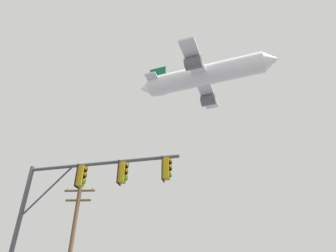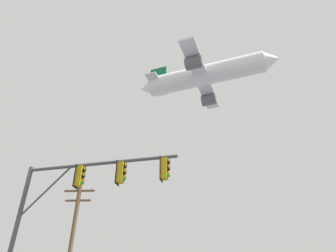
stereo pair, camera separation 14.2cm
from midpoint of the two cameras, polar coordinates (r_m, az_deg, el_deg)
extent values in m
cylinder|color=#4C4C51|center=(14.42, -28.10, -19.21)|extent=(0.20, 0.20, 6.56)
cylinder|color=#4C4C51|center=(13.38, -13.08, -7.11)|extent=(6.91, 1.43, 0.15)
cylinder|color=#4C4C51|center=(14.23, -22.75, -11.58)|extent=(2.13, 0.47, 2.20)
cube|color=gold|center=(12.23, -0.66, -8.35)|extent=(0.31, 0.36, 0.90)
cylinder|color=gold|center=(12.43, -0.64, -6.17)|extent=(0.05, 0.05, 0.12)
cube|color=black|center=(12.26, -1.30, -8.40)|extent=(0.11, 0.46, 1.04)
sphere|color=black|center=(12.30, 0.01, -7.13)|extent=(0.20, 0.20, 0.20)
cylinder|color=gold|center=(12.31, 0.31, -6.84)|extent=(0.08, 0.21, 0.21)
sphere|color=black|center=(12.19, 0.01, -8.34)|extent=(0.20, 0.20, 0.20)
cylinder|color=gold|center=(12.20, 0.31, -8.05)|extent=(0.08, 0.21, 0.21)
sphere|color=green|center=(12.09, 0.01, -9.56)|extent=(0.20, 0.20, 0.20)
cylinder|color=gold|center=(12.10, 0.32, -9.27)|extent=(0.08, 0.21, 0.21)
cube|color=gold|center=(12.79, -9.18, -8.97)|extent=(0.31, 0.36, 0.90)
cylinder|color=gold|center=(12.98, -8.99, -6.88)|extent=(0.05, 0.05, 0.12)
cube|color=black|center=(12.84, -9.77, -9.00)|extent=(0.11, 0.46, 1.04)
sphere|color=black|center=(12.83, -8.47, -7.81)|extent=(0.20, 0.20, 0.20)
cylinder|color=gold|center=(12.84, -8.18, -7.54)|extent=(0.08, 0.21, 0.21)
sphere|color=black|center=(12.73, -8.57, -8.97)|extent=(0.20, 0.20, 0.20)
cylinder|color=gold|center=(12.73, -8.27, -8.70)|extent=(0.08, 0.21, 0.21)
sphere|color=green|center=(12.63, -8.66, -10.15)|extent=(0.20, 0.20, 0.20)
cylinder|color=gold|center=(12.63, -8.36, -9.88)|extent=(0.08, 0.21, 0.21)
cube|color=gold|center=(13.59, -16.86, -9.36)|extent=(0.31, 0.36, 0.90)
cylinder|color=gold|center=(13.78, -16.55, -7.39)|extent=(0.05, 0.05, 0.12)
cube|color=black|center=(13.66, -17.38, -9.38)|extent=(0.11, 0.46, 1.04)
sphere|color=black|center=(13.62, -16.15, -8.28)|extent=(0.20, 0.20, 0.20)
cylinder|color=gold|center=(13.61, -15.87, -8.04)|extent=(0.08, 0.21, 0.21)
sphere|color=black|center=(13.52, -16.32, -9.38)|extent=(0.20, 0.20, 0.20)
cylinder|color=gold|center=(13.51, -16.04, -9.13)|extent=(0.08, 0.21, 0.21)
sphere|color=green|center=(13.43, -16.49, -10.49)|extent=(0.20, 0.20, 0.20)
cylinder|color=gold|center=(13.42, -16.21, -10.24)|extent=(0.08, 0.21, 0.21)
cylinder|color=brown|center=(21.55, -18.58, -21.29)|extent=(0.28, 0.28, 8.39)
cube|color=brown|center=(22.36, -17.02, -11.98)|extent=(2.20, 0.12, 0.12)
cube|color=brown|center=(22.16, -17.29, -13.69)|extent=(1.80, 0.12, 0.12)
cylinder|color=gray|center=(22.70, -19.16, -11.58)|extent=(0.10, 0.10, 0.18)
cylinder|color=gray|center=(22.12, -14.72, -11.79)|extent=(0.10, 0.10, 0.18)
cylinder|color=white|center=(57.07, 7.00, 9.80)|extent=(22.24, 10.24, 3.92)
cone|color=white|center=(56.69, 19.39, 12.00)|extent=(3.67, 4.35, 3.73)
cone|color=white|center=(59.97, -4.42, 7.34)|extent=(3.32, 3.91, 3.33)
cube|color=silver|center=(56.78, 6.43, 9.23)|extent=(8.71, 20.71, 0.44)
cylinder|color=#595B60|center=(60.63, 7.82, 5.01)|extent=(3.46, 2.97, 2.21)
cylinder|color=#595B60|center=(51.71, 4.92, 12.16)|extent=(3.46, 2.97, 2.21)
cube|color=#0C5933|center=(60.55, -2.07, 9.51)|extent=(3.37, 1.29, 4.66)
cube|color=silver|center=(59.46, -2.33, 8.10)|extent=(4.27, 7.68, 0.25)
camera|label=1|loc=(0.07, -90.14, 0.08)|focal=31.22mm
camera|label=2|loc=(0.07, 89.86, -0.08)|focal=31.22mm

